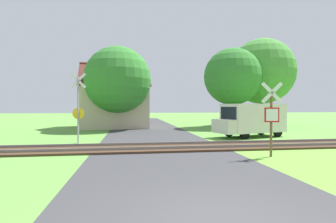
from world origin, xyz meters
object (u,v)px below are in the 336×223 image
mail_truck (251,119)px  tree_center (118,80)px  crossing_sign_far (78,105)px  tree_far (262,72)px  house (114,105)px  stop_sign_near (272,115)px  tree_right (233,77)px

mail_truck → tree_center: bearing=35.9°
crossing_sign_far → tree_far: tree_far is taller
house → tree_far: size_ratio=0.75×
stop_sign_near → crossing_sign_far: crossing_sign_far is taller
mail_truck → tree_right: bearing=-29.8°
crossing_sign_far → tree_right: 16.30m
crossing_sign_far → house: (1.32, 11.27, 0.07)m
stop_sign_near → tree_far: 18.99m
tree_center → mail_truck: tree_center is taller
tree_far → stop_sign_near: bearing=-116.7°
crossing_sign_far → tree_center: size_ratio=0.53×
tree_far → crossing_sign_far: bearing=-146.3°
stop_sign_near → tree_right: (4.32, 14.77, 3.31)m
tree_far → mail_truck: 12.31m
tree_right → house: bearing=171.4°
house → mail_truck: (9.71, -9.76, -0.95)m
stop_sign_near → crossing_sign_far: bearing=-24.1°
tree_right → mail_truck: bearing=-103.3°
house → mail_truck: house is taller
crossing_sign_far → mail_truck: crossing_sign_far is taller
tree_far → tree_center: tree_far is taller
house → tree_center: 3.49m
house → crossing_sign_far: bearing=-102.1°
tree_far → mail_truck: tree_far is taller
stop_sign_near → house: (-7.28, 16.53, 0.49)m
crossing_sign_far → house: size_ratio=0.56×
mail_truck → crossing_sign_far: bearing=81.4°
stop_sign_near → tree_far: bearing=-109.3°
stop_sign_near → mail_truck: size_ratio=0.59×
crossing_sign_far → mail_truck: size_ratio=0.76×
tree_far → mail_truck: bearing=-121.2°
tree_right → mail_truck: size_ratio=1.50×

